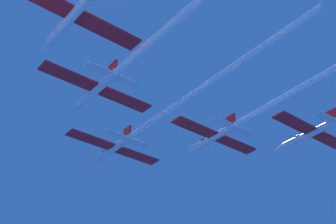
% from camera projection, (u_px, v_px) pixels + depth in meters
% --- Properties ---
extents(jet_lead, '(19.28, 56.15, 3.19)m').
position_uv_depth(jet_lead, '(162.00, 116.00, 80.86)').
color(jet_lead, white).
extents(jet_left_wing, '(19.28, 55.94, 3.19)m').
position_uv_depth(jet_left_wing, '(153.00, 41.00, 66.34)').
color(jet_left_wing, white).
extents(jet_right_wing, '(19.28, 57.03, 3.19)m').
position_uv_depth(jet_right_wing, '(278.00, 101.00, 79.62)').
color(jet_right_wing, white).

